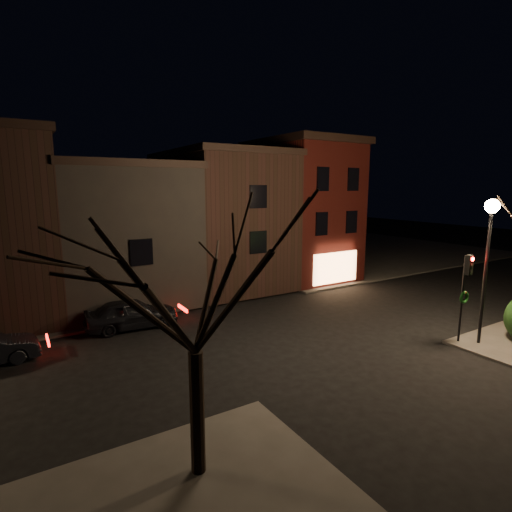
# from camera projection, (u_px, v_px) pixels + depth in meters

# --- Properties ---
(ground) EXTENTS (120.00, 120.00, 0.00)m
(ground) POSITION_uv_depth(u_px,v_px,m) (290.00, 331.00, 20.01)
(ground) COLOR black
(ground) RESTS_ON ground
(sidewalk_far_right) EXTENTS (30.00, 30.00, 0.12)m
(sidewalk_far_right) POSITION_uv_depth(u_px,v_px,m) (326.00, 247.00, 47.10)
(sidewalk_far_right) COLOR #2D2B28
(sidewalk_far_right) RESTS_ON ground
(corner_building) EXTENTS (6.50, 8.50, 10.50)m
(corner_building) POSITION_uv_depth(u_px,v_px,m) (302.00, 209.00, 31.16)
(corner_building) COLOR #3F0E0B
(corner_building) RESTS_ON ground
(row_building_a) EXTENTS (7.30, 10.30, 9.40)m
(row_building_a) POSITION_uv_depth(u_px,v_px,m) (221.00, 219.00, 28.77)
(row_building_a) COLOR black
(row_building_a) RESTS_ON ground
(row_building_b) EXTENTS (7.80, 10.30, 8.40)m
(row_building_b) POSITION_uv_depth(u_px,v_px,m) (118.00, 231.00, 25.11)
(row_building_b) COLOR black
(row_building_b) RESTS_ON ground
(street_lamp_near) EXTENTS (0.60, 0.60, 6.48)m
(street_lamp_near) POSITION_uv_depth(u_px,v_px,m) (490.00, 232.00, 17.28)
(street_lamp_near) COLOR black
(street_lamp_near) RESTS_ON sidewalk_near_right
(traffic_signal) EXTENTS (0.58, 0.38, 4.05)m
(traffic_signal) POSITION_uv_depth(u_px,v_px,m) (466.00, 285.00, 17.79)
(traffic_signal) COLOR black
(traffic_signal) RESTS_ON sidewalk_near_right
(bare_tree_left) EXTENTS (5.60, 5.60, 7.50)m
(bare_tree_left) POSITION_uv_depth(u_px,v_px,m) (193.00, 262.00, 9.08)
(bare_tree_left) COLOR black
(bare_tree_left) RESTS_ON sidewalk_near_left
(parked_car_a) EXTENTS (4.69, 2.21, 1.55)m
(parked_car_a) POSITION_uv_depth(u_px,v_px,m) (132.00, 313.00, 20.23)
(parked_car_a) COLOR black
(parked_car_a) RESTS_ON ground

